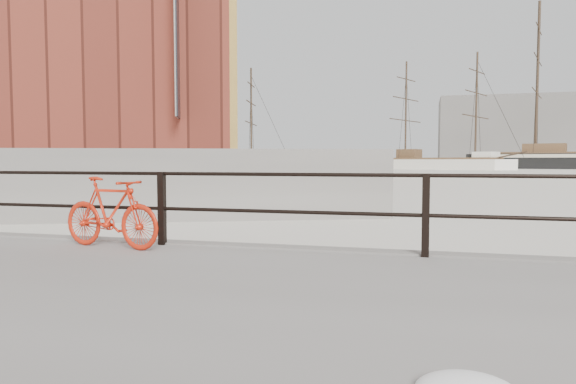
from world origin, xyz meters
The scene contains 13 objects.
ground centered at (0.00, 0.00, 0.00)m, with size 400.00×400.00×0.00m, color white.
far_quay centered at (-40.00, 72.00, 0.90)m, with size 24.00×150.00×1.80m, color gray.
guardrail centered at (0.00, -0.15, 0.85)m, with size 28.00×0.10×1.00m, color black, non-canonical shape.
bicycle centered at (-4.02, -0.57, 0.82)m, with size 1.57×0.23×0.94m, color red.
schooner_mid centered at (2.47, 84.66, 0.00)m, with size 27.39×11.59×19.84m, color white, non-canonical shape.
schooner_left centered at (-30.76, 68.60, 0.00)m, with size 21.46×9.75×16.59m, color white, non-canonical shape.
workboat_near centered at (-29.08, 30.93, 0.00)m, with size 12.14×4.05×7.00m, color black, non-canonical shape.
workboat_far centered at (-34.04, 40.58, 0.00)m, with size 12.21×4.22×7.00m, color black, non-canonical shape.
apartment_mustard centered at (-29.49, 40.65, 12.90)m, with size 22.00×15.00×22.20m, color #E0B04E.
apartment_cream centered at (-38.11, 61.98, 12.40)m, with size 20.00×15.00×21.20m, color beige.
apartment_grey centered at (-46.35, 82.38, 13.40)m, with size 22.00×15.00×23.20m, color gray.
apartment_brick centered at (-54.97, 103.70, 12.40)m, with size 24.00×15.00×21.20m, color brown.
industrial_west centered at (20.00, 140.00, 9.00)m, with size 32.00×18.00×18.00m, color gray.
Camera 1 is at (-0.04, -6.48, 1.51)m, focal length 32.00 mm.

